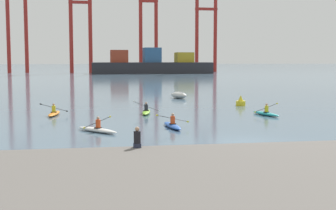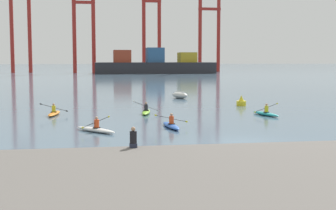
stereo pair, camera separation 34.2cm
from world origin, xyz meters
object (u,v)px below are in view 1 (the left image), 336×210
at_px(gantry_crane_west_mid, 80,16).
at_px(seated_onlooker, 137,138).
at_px(kayak_lime, 146,112).
at_px(kayak_blue, 172,125).
at_px(container_barge, 151,65).
at_px(capsized_dinghy, 179,95).
at_px(kayak_teal, 266,113).
at_px(kayak_white, 97,129).
at_px(gantry_crane_east, 206,22).
at_px(gantry_crane_east_mid, 148,17).
at_px(gantry_crane_west, 16,13).
at_px(kayak_orange, 54,113).
at_px(channel_buoy, 241,102).

relative_size(gantry_crane_west_mid, seated_onlooker, 38.85).
distance_m(kayak_lime, kayak_blue, 8.16).
xyz_separation_m(container_barge, seated_onlooker, (-16.52, -124.01, -1.53)).
bearing_deg(capsized_dinghy, kayak_teal, -77.56).
bearing_deg(kayak_lime, kayak_white, -113.92).
bearing_deg(gantry_crane_east, gantry_crane_east_mid, -178.20).
relative_size(gantry_crane_west, kayak_blue, 11.22).
xyz_separation_m(capsized_dinghy, kayak_orange, (-12.64, -14.31, -0.18)).
distance_m(kayak_blue, kayak_orange, 11.45).
relative_size(gantry_crane_east, kayak_teal, 10.36).
bearing_deg(kayak_orange, kayak_white, -70.71).
xyz_separation_m(gantry_crane_west_mid, kayak_teal, (16.29, -115.41, -17.42)).
distance_m(gantry_crane_east_mid, seated_onlooker, 141.22).
bearing_deg(gantry_crane_west_mid, gantry_crane_east, 12.05).
height_order(gantry_crane_west_mid, gantry_crane_east_mid, gantry_crane_east_mid).
relative_size(gantry_crane_west_mid, gantry_crane_east, 0.97).
relative_size(gantry_crane_east_mid, kayak_white, 12.67).
xyz_separation_m(gantry_crane_west_mid, kayak_orange, (-0.11, -112.68, -17.42)).
bearing_deg(gantry_crane_east_mid, kayak_orange, -100.42).
bearing_deg(kayak_white, gantry_crane_west, 100.19).
distance_m(container_barge, kayak_lime, 106.99).
xyz_separation_m(kayak_orange, kayak_white, (3.22, -9.20, 0.00)).
height_order(container_barge, gantry_crane_east_mid, gantry_crane_east_mid).
bearing_deg(gantry_crane_east, kayak_teal, -101.74).
xyz_separation_m(gantry_crane_east, kayak_blue, (-34.25, -129.86, -16.90)).
xyz_separation_m(kayak_lime, kayak_orange, (-7.28, 0.05, 0.00)).
relative_size(container_barge, gantry_crane_east_mid, 0.96).
bearing_deg(channel_buoy, container_barge, 87.49).
bearing_deg(kayak_lime, seated_onlooker, -97.88).
xyz_separation_m(container_barge, kayak_white, (-18.09, -115.19, -2.39)).
relative_size(kayak_teal, kayak_orange, 1.00).
bearing_deg(capsized_dinghy, kayak_white, -111.84).
bearing_deg(gantry_crane_west_mid, container_barge, -17.52).
bearing_deg(seated_onlooker, container_barge, 82.41).
relative_size(gantry_crane_west_mid, kayak_lime, 10.07).
relative_size(gantry_crane_west, gantry_crane_east_mid, 1.02).
bearing_deg(seated_onlooker, kayak_lime, 82.12).
xyz_separation_m(container_barge, gantry_crane_east_mid, (0.95, 15.06, 15.75)).
bearing_deg(gantry_crane_east_mid, gantry_crane_west, -176.93).
relative_size(gantry_crane_east_mid, seated_onlooker, 42.37).
relative_size(container_barge, kayak_blue, 10.54).
relative_size(gantry_crane_east_mid, kayak_teal, 11.01).
bearing_deg(container_barge, channel_buoy, -92.51).
distance_m(gantry_crane_west_mid, seated_onlooker, 131.83).
xyz_separation_m(gantry_crane_east_mid, capsized_dinghy, (-9.62, -106.74, -17.97)).
bearing_deg(kayak_teal, kayak_blue, -147.00).
bearing_deg(gantry_crane_west_mid, kayak_lime, -86.36).
height_order(gantry_crane_east, channel_buoy, gantry_crane_east).
distance_m(gantry_crane_west, kayak_white, 131.38).
distance_m(gantry_crane_west, kayak_orange, 121.87).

